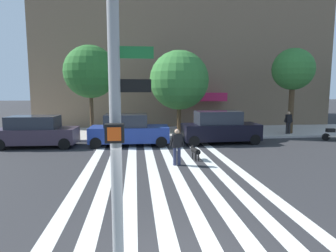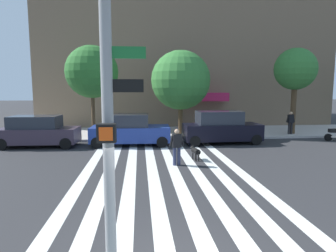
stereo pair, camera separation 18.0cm
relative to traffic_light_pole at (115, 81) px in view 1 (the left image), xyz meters
The scene contains 14 objects.
ground_plane 8.34m from the traffic_light_pole, 81.20° to the left, with size 160.00×160.00×0.00m, color #2B2B2D.
sidewalk_far 17.82m from the traffic_light_pole, 86.21° to the left, with size 80.00×6.00×0.15m, color #B5ABA7.
crosswalk_stripes 8.38m from the traffic_light_pole, 79.12° to the left, with size 6.75×13.35×0.01m.
traffic_light_pole is the anchor object (origin of this frame).
parked_car_near_curb 14.44m from the traffic_light_pole, 112.85° to the left, with size 4.56×2.07×1.85m.
parked_car_behind_first 13.34m from the traffic_light_pole, 90.59° to the left, with size 4.79×2.18×1.90m.
parked_car_third_in_line 14.44m from the traffic_light_pole, 67.00° to the left, with size 4.85×2.08×2.04m.
parked_scooter 19.07m from the traffic_light_pole, 44.40° to the left, with size 1.63×0.51×1.11m.
street_tree_nearest 15.81m from the traffic_light_pole, 99.73° to the left, with size 3.51×3.51×6.16m.
street_tree_middle 16.65m from the traffic_light_pole, 78.08° to the left, with size 4.24×4.24×6.01m.
street_tree_further 19.62m from the traffic_light_pole, 53.28° to the left, with size 3.00×3.00×6.20m.
pedestrian_dog_walker 8.78m from the traffic_light_pole, 75.37° to the left, with size 0.71×0.30×1.64m.
dog_on_leash 10.00m from the traffic_light_pole, 70.75° to the left, with size 0.37×1.01×0.65m.
pedestrian_bystander 19.31m from the traffic_light_pole, 53.51° to the left, with size 0.71×0.28×1.64m.
Camera 1 is at (-0.85, -4.95, 3.40)m, focal length 30.90 mm.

